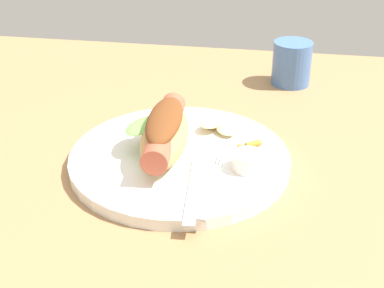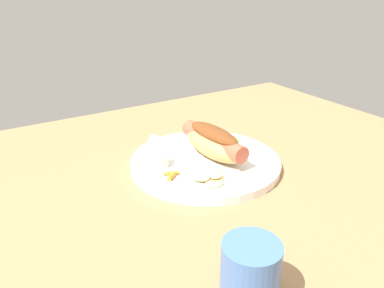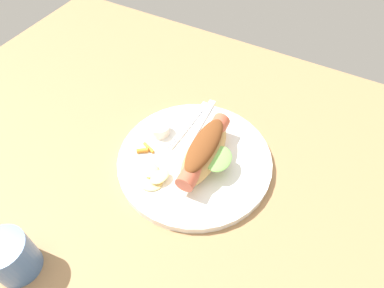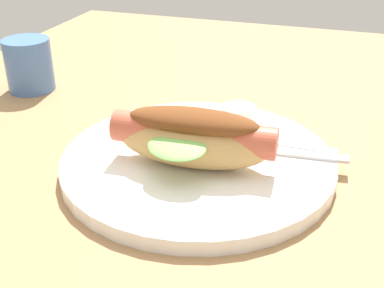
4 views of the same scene
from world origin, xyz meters
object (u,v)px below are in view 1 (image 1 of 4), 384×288
Objects in this scene: sauce_ramekin at (248,161)px; chips_pile at (219,126)px; plate at (180,159)px; hot_dog at (165,132)px; carrot_garnish at (251,146)px; fork at (210,186)px; drinking_cup at (292,63)px; knife at (194,190)px.

sauce_ramekin is 11.31cm from chips_pile.
plate is 1.72× the size of hot_dog.
carrot_garnish is at bearing 89.66° from sauce_ramekin.
hot_dog reaches higher than chips_pile.
plate is at bearing -90.42° from hot_dog.
hot_dog reaches higher than fork.
fork is 2.19× the size of chips_pile.
drinking_cup is (14.48, 30.95, 3.07)cm from plate.
fork is (-4.12, -5.02, -0.93)cm from sauce_ramekin.
sauce_ramekin is at bearing -104.07° from hot_dog.
hot_dog is 12.06cm from carrot_garnish.
drinking_cup reaches higher than carrot_garnish.
hot_dog is at bearing -117.92° from drinking_cup.
drinking_cup is at bearing 64.94° from plate.
knife reaches higher than plate.
knife is (-1.84, -1.21, -0.02)cm from fork.
carrot_garnish is (0.03, 5.31, -0.72)cm from sauce_ramekin.
sauce_ramekin is at bearing -98.86° from drinking_cup.
sauce_ramekin is at bearing -90.34° from carrot_garnish.
fork and knife have the same top height.
hot_dog is at bearing -177.34° from plate.
hot_dog is at bearing 46.49° from fork.
fork is at bearing -129.36° from sauce_ramekin.
knife is 41.06cm from drinking_cup.
knife is 2.13× the size of chips_pile.
drinking_cup is at bearing 66.35° from chips_pile.
plate is 9.76cm from sauce_ramekin.
plate is at bearing 16.97° from knife.
knife is (-5.96, -6.24, -0.95)cm from sauce_ramekin.
drinking_cup is (16.45, 31.05, -0.95)cm from hot_dog.
hot_dog is at bearing -128.52° from chips_pile.
fork is 39.42cm from drinking_cup.
carrot_garnish reaches higher than plate.
plate is at bearing -161.98° from carrot_garnish.
carrot_garnish is 0.43× the size of drinking_cup.
chips_pile is 6.94cm from carrot_garnish.
chips_pile is 25.23cm from drinking_cup.
hot_dog is 5.21× the size of carrot_garnish.
sauce_ramekin is 0.28× the size of fork.
plate is 2.00× the size of fork.
knife is 16.45cm from chips_pile.
sauce_ramekin is at bearing -64.19° from chips_pile.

